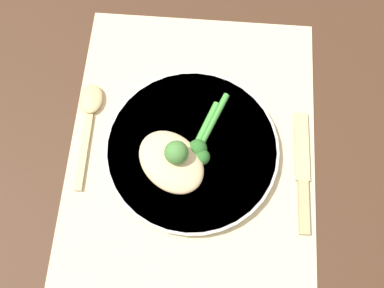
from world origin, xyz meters
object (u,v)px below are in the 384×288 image
Objects in this scene: plate at (192,149)px; broccoli_stalk_rear at (199,147)px; chicken_fillet at (171,162)px; spoon at (90,110)px; broccoli_stalk_right at (189,161)px; knife at (303,173)px.

broccoli_stalk_rear is (0.00, 0.01, 0.02)m from plate.
spoon is (-0.08, -0.13, -0.02)m from chicken_fillet.
chicken_fillet is at bearing 29.83° from broccoli_stalk_right.
plate is 0.02m from broccoli_stalk_rear.
knife is 0.32m from spoon.
broccoli_stalk_rear reaches higher than spoon.
chicken_fillet is 0.71× the size of knife.
chicken_fillet is 0.19m from knife.
chicken_fillet is 0.02m from broccoli_stalk_right.
plate is 0.04m from chicken_fillet.
knife is at bearing 82.37° from plate.
chicken_fillet reaches higher than plate.
knife is at bearing 92.00° from chicken_fillet.
chicken_fillet reaches higher than broccoli_stalk_right.
spoon is at bearing 4.49° from broccoli_stalk_rear.
knife is at bearing -165.73° from broccoli_stalk_rear.
broccoli_stalk_rear is (-0.03, 0.04, -0.00)m from chicken_fillet.
spoon is (-0.07, -0.31, 0.00)m from knife.
broccoli_stalk_right is 0.16m from knife.
broccoli_stalk_right is at bearing -6.96° from plate.
broccoli_stalk_right is 1.10× the size of broccoli_stalk_rear.
chicken_fillet is (0.03, -0.03, 0.02)m from plate.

